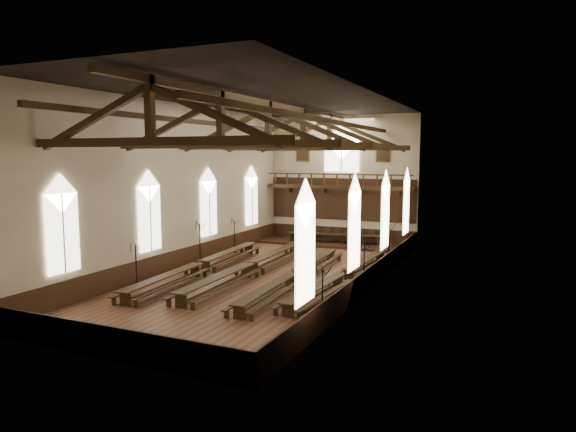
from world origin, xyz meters
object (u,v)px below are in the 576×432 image
(dais, at_px, (334,244))
(candelabrum_right_far, at_px, (389,253))
(high_table, at_px, (334,235))
(candelabrum_left_mid, at_px, (200,251))
(candelabrum_left_near, at_px, (136,273))
(candelabrum_right_mid, at_px, (364,273))
(refectory_row_c, at_px, (295,274))
(candelabrum_right_near, at_px, (322,305))
(refectory_row_d, at_px, (344,274))
(candelabrum_left_far, at_px, (234,242))
(refectory_row_b, at_px, (250,266))
(refectory_row_a, at_px, (200,265))

(dais, relative_size, candelabrum_right_far, 4.10)
(high_table, relative_size, candelabrum_left_mid, 2.67)
(candelabrum_left_near, xyz_separation_m, candelabrum_right_mid, (11.10, 4.67, 0.04))
(refectory_row_c, bearing_deg, candelabrum_left_near, -152.22)
(candelabrum_left_near, height_order, candelabrum_left_mid, candelabrum_left_mid)
(candelabrum_right_near, bearing_deg, refectory_row_d, 100.27)
(candelabrum_left_mid, bearing_deg, candelabrum_right_far, 21.37)
(refectory_row_c, bearing_deg, candelabrum_right_mid, 11.42)
(candelabrum_left_far, xyz_separation_m, candelabrum_right_near, (11.10, -11.91, -0.02))
(refectory_row_d, bearing_deg, high_table, 111.72)
(dais, height_order, candelabrum_left_mid, candelabrum_left_mid)
(candelabrum_left_mid, height_order, candelabrum_right_near, candelabrum_left_mid)
(refectory_row_b, height_order, candelabrum_left_far, candelabrum_left_far)
(refectory_row_c, relative_size, candelabrum_right_far, 5.06)
(high_table, bearing_deg, dais, 0.00)
(refectory_row_c, height_order, dais, refectory_row_c)
(high_table, distance_m, candelabrum_right_mid, 12.69)
(refectory_row_b, distance_m, candelabrum_right_near, 9.11)
(refectory_row_a, bearing_deg, candelabrum_left_far, 103.13)
(candelabrum_right_near, distance_m, candelabrum_right_mid, 6.25)
(dais, distance_m, candelabrum_left_far, 7.96)
(candelabrum_right_mid, bearing_deg, candelabrum_left_mid, 173.21)
(dais, distance_m, candelabrum_left_near, 16.98)
(refectory_row_b, xyz_separation_m, refectory_row_d, (5.56, 0.41, -0.06))
(candelabrum_left_mid, distance_m, candelabrum_left_far, 4.34)
(refectory_row_a, bearing_deg, refectory_row_d, 8.98)
(candelabrum_left_far, bearing_deg, dais, 46.19)
(candelabrum_left_mid, bearing_deg, high_table, 61.37)
(refectory_row_b, bearing_deg, candelabrum_right_far, 40.64)
(candelabrum_left_near, height_order, candelabrum_left_far, candelabrum_left_far)
(candelabrum_right_mid, bearing_deg, candelabrum_left_far, 152.98)
(refectory_row_a, bearing_deg, high_table, 72.43)
(candelabrum_left_near, bearing_deg, refectory_row_c, 27.78)
(refectory_row_b, bearing_deg, candelabrum_right_near, -42.25)
(dais, bearing_deg, candelabrum_left_far, -133.81)
(refectory_row_b, relative_size, candelabrum_right_far, 5.28)
(dais, relative_size, candelabrum_left_near, 4.98)
(refectory_row_b, xyz_separation_m, candelabrum_right_far, (6.74, 5.79, 0.28))
(refectory_row_a, height_order, refectory_row_b, refectory_row_b)
(candelabrum_left_mid, xyz_separation_m, candelabrum_right_near, (11.10, -7.57, -0.12))
(candelabrum_left_mid, relative_size, candelabrum_right_far, 1.00)
(candelabrum_left_far, relative_size, candelabrum_right_near, 1.03)
(refectory_row_c, xyz_separation_m, high_table, (-1.97, 12.12, 0.27))
(candelabrum_right_near, bearing_deg, refectory_row_c, 123.42)
(refectory_row_d, relative_size, candelabrum_left_far, 5.65)
(dais, height_order, candelabrum_right_far, candelabrum_right_far)
(refectory_row_a, relative_size, candelabrum_right_mid, 5.96)
(candelabrum_left_near, distance_m, candelabrum_left_mid, 5.99)
(refectory_row_c, relative_size, candelabrum_left_near, 6.14)
(candelabrum_left_mid, height_order, candelabrum_left_far, candelabrum_left_mid)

